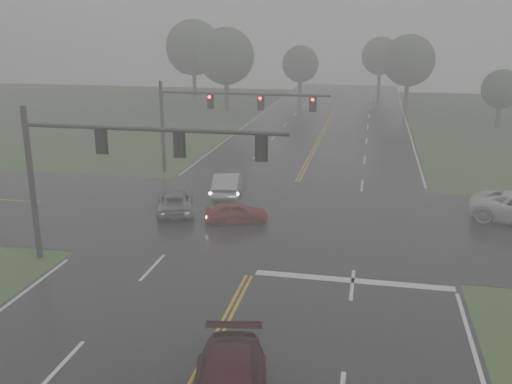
% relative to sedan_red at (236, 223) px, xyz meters
% --- Properties ---
extents(main_road, '(18.00, 160.00, 0.02)m').
position_rel_sedan_red_xyz_m(main_road, '(2.19, -0.75, 0.00)').
color(main_road, black).
rests_on(main_road, ground).
extents(cross_street, '(120.00, 14.00, 0.02)m').
position_rel_sedan_red_xyz_m(cross_street, '(2.19, 1.25, 0.00)').
color(cross_street, black).
rests_on(cross_street, ground).
extents(stop_bar, '(8.50, 0.50, 0.01)m').
position_rel_sedan_red_xyz_m(stop_bar, '(6.69, -6.35, 0.00)').
color(stop_bar, silver).
rests_on(stop_bar, ground).
extents(sedan_red, '(3.79, 2.38, 1.20)m').
position_rel_sedan_red_xyz_m(sedan_red, '(0.00, 0.00, 0.00)').
color(sedan_red, maroon).
rests_on(sedan_red, ground).
extents(sedan_silver, '(2.26, 4.82, 1.53)m').
position_rel_sedan_red_xyz_m(sedan_silver, '(-1.79, 5.11, 0.00)').
color(sedan_silver, '#9D9FA4').
rests_on(sedan_silver, ground).
extents(car_grey, '(3.43, 4.93, 1.25)m').
position_rel_sedan_red_xyz_m(car_grey, '(-4.00, 1.21, 0.00)').
color(car_grey, slate).
rests_on(car_grey, ground).
extents(signal_gantry_near, '(12.03, 0.32, 7.22)m').
position_rel_sedan_red_xyz_m(signal_gantry_near, '(-4.37, -6.68, 5.04)').
color(signal_gantry_near, black).
rests_on(signal_gantry_near, ground).
extents(signal_gantry_far, '(12.40, 0.34, 6.78)m').
position_rel_sedan_red_xyz_m(signal_gantry_far, '(-4.17, 10.17, 4.77)').
color(signal_gantry_far, black).
rests_on(signal_gantry_far, ground).
extents(tree_nw_a, '(7.14, 7.14, 10.49)m').
position_rel_sedan_red_xyz_m(tree_nw_a, '(-11.38, 42.06, 6.90)').
color(tree_nw_a, '#362D23').
rests_on(tree_nw_a, ground).
extents(tree_ne_a, '(6.56, 6.56, 9.63)m').
position_rel_sedan_red_xyz_m(tree_ne_a, '(11.27, 47.25, 6.33)').
color(tree_ne_a, '#362D23').
rests_on(tree_ne_a, ground).
extents(tree_n_mid, '(5.37, 5.37, 7.88)m').
position_rel_sedan_red_xyz_m(tree_n_mid, '(-3.68, 55.76, 5.18)').
color(tree_n_mid, '#362D23').
rests_on(tree_n_mid, ground).
extents(tree_e_near, '(4.22, 4.22, 6.20)m').
position_rel_sedan_red_xyz_m(tree_e_near, '(20.48, 36.20, 4.07)').
color(tree_e_near, '#362D23').
rests_on(tree_e_near, ground).
extents(tree_nw_b, '(7.86, 7.86, 11.54)m').
position_rel_sedan_red_xyz_m(tree_nw_b, '(-18.35, 50.59, 7.60)').
color(tree_nw_b, '#362D23').
rests_on(tree_nw_b, ground).
extents(tree_n_far, '(6.10, 6.10, 8.96)m').
position_rel_sedan_red_xyz_m(tree_n_far, '(7.86, 67.10, 5.90)').
color(tree_n_far, '#362D23').
rests_on(tree_n_far, ground).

